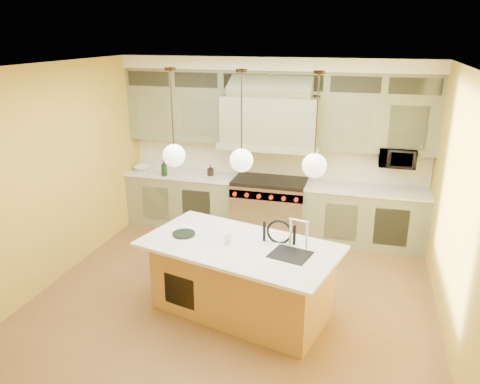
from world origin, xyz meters
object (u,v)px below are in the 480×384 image
(range, at_px, (269,206))
(kitchen_island, at_px, (242,277))
(counter_stool, at_px, (276,266))
(microwave, at_px, (397,157))

(range, relative_size, kitchen_island, 0.48)
(counter_stool, height_order, microwave, microwave)
(range, distance_m, microwave, 2.18)
(range, xyz_separation_m, kitchen_island, (0.18, -2.40, -0.01))
(counter_stool, relative_size, microwave, 2.23)
(range, relative_size, counter_stool, 0.99)
(kitchen_island, height_order, microwave, microwave)
(microwave, bearing_deg, counter_stool, -118.34)
(range, xyz_separation_m, microwave, (1.95, 0.11, 0.96))
(range, relative_size, microwave, 2.21)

